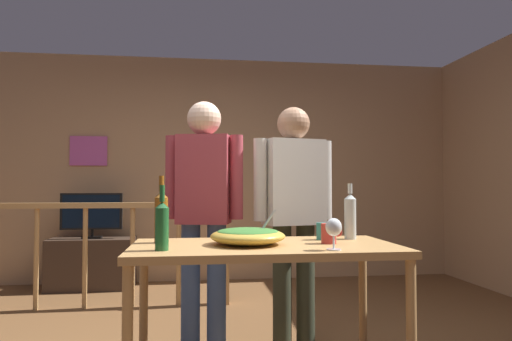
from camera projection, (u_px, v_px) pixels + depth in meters
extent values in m
cube|color=tan|center=(206.00, 169.00, 5.57)|extent=(6.12, 0.10, 2.64)
cube|color=#C053A0|center=(89.00, 151.00, 5.34)|extent=(0.41, 0.03, 0.34)
cylinder|color=#B2844C|center=(36.00, 259.00, 4.16)|extent=(0.04, 0.04, 0.91)
cylinder|color=#B2844C|center=(85.00, 258.00, 4.21)|extent=(0.04, 0.04, 0.91)
cylinder|color=#B2844C|center=(132.00, 257.00, 4.27)|extent=(0.04, 0.04, 0.91)
cylinder|color=#B2844C|center=(179.00, 256.00, 4.32)|extent=(0.04, 0.04, 0.91)
cylinder|color=#B2844C|center=(224.00, 255.00, 4.38)|extent=(0.04, 0.04, 0.91)
cube|color=#B2844C|center=(62.00, 206.00, 4.20)|extent=(3.03, 0.07, 0.05)
cube|color=#B2844C|center=(224.00, 250.00, 4.38)|extent=(0.10, 0.10, 1.01)
cube|color=#38281E|center=(92.00, 263.00, 5.02)|extent=(0.90, 0.40, 0.54)
cube|color=black|center=(92.00, 237.00, 5.03)|extent=(0.20, 0.12, 0.02)
cylinder|color=black|center=(92.00, 233.00, 5.03)|extent=(0.03, 0.03, 0.08)
cube|color=black|center=(92.00, 211.00, 5.01)|extent=(0.65, 0.06, 0.39)
cube|color=black|center=(91.00, 211.00, 4.98)|extent=(0.59, 0.01, 0.35)
cube|color=#B2844C|center=(265.00, 248.00, 2.50)|extent=(1.42, 0.74, 0.04)
cylinder|color=#B2844C|center=(411.00, 337.00, 2.24)|extent=(0.05, 0.05, 0.75)
cylinder|color=#B2844C|center=(144.00, 310.00, 2.72)|extent=(0.05, 0.05, 0.75)
cylinder|color=#B2844C|center=(363.00, 303.00, 2.90)|extent=(0.05, 0.05, 0.75)
ellipsoid|color=gold|center=(248.00, 236.00, 2.49)|extent=(0.40, 0.40, 0.09)
ellipsoid|color=#38702D|center=(248.00, 232.00, 2.49)|extent=(0.33, 0.33, 0.04)
cylinder|color=silver|center=(263.00, 228.00, 2.50)|extent=(0.15, 0.01, 0.21)
cylinder|color=silver|center=(334.00, 249.00, 2.27)|extent=(0.07, 0.07, 0.01)
cylinder|color=silver|center=(334.00, 242.00, 2.27)|extent=(0.01, 0.01, 0.07)
ellipsoid|color=silver|center=(334.00, 227.00, 2.28)|extent=(0.08, 0.08, 0.09)
cylinder|color=silver|center=(350.00, 219.00, 2.75)|extent=(0.07, 0.07, 0.24)
cone|color=silver|center=(350.00, 196.00, 2.76)|extent=(0.07, 0.07, 0.03)
cylinder|color=silver|center=(350.00, 189.00, 2.76)|extent=(0.03, 0.03, 0.06)
cylinder|color=#1E5628|center=(162.00, 229.00, 2.26)|extent=(0.07, 0.07, 0.21)
cone|color=#1E5628|center=(162.00, 205.00, 2.27)|extent=(0.07, 0.07, 0.03)
cylinder|color=#1E5628|center=(162.00, 193.00, 2.27)|extent=(0.03, 0.03, 0.08)
cylinder|color=brown|center=(161.00, 220.00, 2.57)|extent=(0.07, 0.07, 0.25)
cone|color=brown|center=(161.00, 195.00, 2.58)|extent=(0.07, 0.07, 0.03)
cylinder|color=brown|center=(161.00, 184.00, 2.58)|extent=(0.03, 0.03, 0.09)
cylinder|color=teal|center=(323.00, 231.00, 2.72)|extent=(0.08, 0.08, 0.10)
torus|color=teal|center=(331.00, 230.00, 2.73)|extent=(0.05, 0.01, 0.05)
cylinder|color=#B7332D|center=(329.00, 233.00, 2.54)|extent=(0.08, 0.08, 0.11)
torus|color=#B7332D|center=(338.00, 232.00, 2.54)|extent=(0.05, 0.01, 0.05)
cylinder|color=#3D5684|center=(217.00, 286.00, 3.14)|extent=(0.13, 0.13, 0.85)
cylinder|color=#3D5684|center=(191.00, 286.00, 3.16)|extent=(0.13, 0.13, 0.85)
cube|color=#9E3842|center=(204.00, 179.00, 3.18)|extent=(0.39, 0.29, 0.60)
cylinder|color=#9E3842|center=(236.00, 177.00, 3.16)|extent=(0.09, 0.09, 0.57)
cylinder|color=#9E3842|center=(172.00, 177.00, 3.20)|extent=(0.09, 0.09, 0.57)
sphere|color=beige|center=(204.00, 119.00, 3.19)|extent=(0.23, 0.23, 0.23)
cylinder|color=#2D3323|center=(305.00, 284.00, 3.27)|extent=(0.13, 0.13, 0.84)
cylinder|color=#2D3323|center=(282.00, 286.00, 3.20)|extent=(0.13, 0.13, 0.84)
cube|color=beige|center=(294.00, 182.00, 3.26)|extent=(0.44, 0.30, 0.60)
cylinder|color=beige|center=(325.00, 180.00, 3.35)|extent=(0.09, 0.09, 0.57)
cylinder|color=beige|center=(260.00, 180.00, 3.17)|extent=(0.09, 0.09, 0.57)
sphere|color=#A37556|center=(293.00, 124.00, 3.27)|extent=(0.23, 0.23, 0.23)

